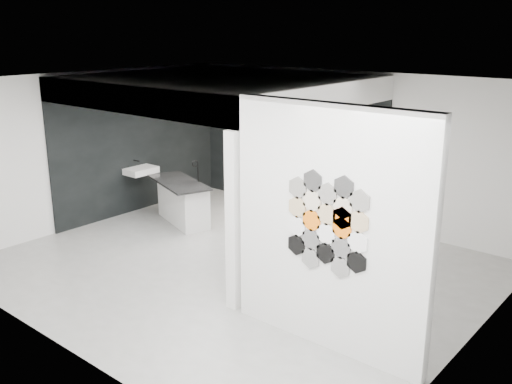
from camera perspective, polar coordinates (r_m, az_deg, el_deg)
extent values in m
cube|color=gray|center=(8.84, -1.76, -7.51)|extent=(7.00, 6.00, 0.01)
cube|color=silver|center=(6.33, 7.26, -3.81)|extent=(2.45, 0.15, 2.80)
cube|color=black|center=(11.47, 3.19, 4.24)|extent=(4.40, 0.04, 2.35)
cube|color=black|center=(11.56, -11.46, 4.04)|extent=(0.04, 4.00, 2.35)
cube|color=silver|center=(9.76, -3.74, 10.30)|extent=(4.40, 4.00, 0.40)
cube|color=silver|center=(7.20, -2.23, -3.06)|extent=(0.16, 0.16, 2.35)
cube|color=silver|center=(8.48, -12.81, 9.04)|extent=(4.40, 0.16, 0.40)
cube|color=silver|center=(11.34, -11.42, 2.11)|extent=(0.40, 0.60, 0.12)
cube|color=black|center=(11.30, 3.29, 4.71)|extent=(3.00, 0.15, 0.04)
cube|color=silver|center=(10.75, -7.30, -1.05)|extent=(1.42, 0.92, 0.77)
cube|color=black|center=(10.61, -7.73, 0.96)|extent=(1.65, 1.15, 0.04)
cube|color=black|center=(10.46, -6.68, 0.83)|extent=(0.49, 0.46, 0.01)
cylinder|color=black|center=(10.48, -5.82, 1.94)|extent=(0.03, 0.03, 0.36)
torus|color=black|center=(10.41, -6.11, 2.85)|extent=(0.06, 0.12, 0.12)
cylinder|color=black|center=(12.07, -1.55, 5.94)|extent=(0.23, 0.23, 0.16)
ellipsoid|color=black|center=(10.83, 6.79, 4.58)|extent=(0.21, 0.21, 0.14)
cylinder|color=gray|center=(10.58, 9.01, 4.14)|extent=(0.20, 0.20, 0.11)
cylinder|color=gray|center=(10.55, 9.20, 4.21)|extent=(0.12, 0.12, 0.15)
cylinder|color=black|center=(11.30, 3.15, 5.19)|extent=(0.07, 0.07, 0.15)
cylinder|color=black|center=(11.69, 0.67, 5.48)|extent=(0.11, 0.11, 0.11)
cylinder|color=black|center=(6.53, 4.08, -5.28)|extent=(0.26, 0.02, 0.26)
cylinder|color=white|center=(6.45, 4.12, -3.42)|extent=(0.26, 0.02, 0.26)
cylinder|color=tan|center=(6.38, 4.16, -1.52)|extent=(0.26, 0.02, 0.26)
cylinder|color=#66635E|center=(6.32, 4.20, 0.43)|extent=(0.26, 0.02, 0.26)
cylinder|color=silver|center=(6.47, 5.47, -6.60)|extent=(0.26, 0.02, 0.26)
cylinder|color=black|center=(6.39, 5.52, -4.74)|extent=(0.26, 0.02, 0.26)
cylinder|color=orange|center=(6.31, 5.57, -2.83)|extent=(0.26, 0.02, 0.26)
cylinder|color=beige|center=(6.24, 5.63, -0.88)|extent=(0.26, 0.02, 0.26)
cylinder|color=#2D2D2D|center=(6.18, 5.69, 1.12)|extent=(0.26, 0.02, 0.26)
cylinder|color=black|center=(6.33, 6.95, -6.08)|extent=(0.26, 0.02, 0.26)
cylinder|color=white|center=(6.25, 7.02, -4.17)|extent=(0.26, 0.02, 0.26)
cylinder|color=tan|center=(6.17, 7.09, -2.21)|extent=(0.26, 0.02, 0.26)
cylinder|color=#66635E|center=(6.11, 7.17, -0.21)|extent=(0.26, 0.02, 0.26)
cylinder|color=silver|center=(6.28, 8.42, -7.45)|extent=(0.26, 0.02, 0.26)
cylinder|color=black|center=(6.19, 8.50, -5.54)|extent=(0.26, 0.02, 0.26)
cylinder|color=orange|center=(6.11, 8.59, -3.58)|extent=(0.26, 0.02, 0.26)
cylinder|color=beige|center=(6.04, 8.68, -1.57)|extent=(0.26, 0.02, 0.26)
cylinder|color=#2D2D2D|center=(5.98, 8.77, 0.49)|extent=(0.26, 0.02, 0.26)
cylinder|color=black|center=(6.15, 10.02, -6.92)|extent=(0.26, 0.02, 0.26)
cylinder|color=white|center=(6.06, 10.12, -4.97)|extent=(0.26, 0.02, 0.26)
cylinder|color=tan|center=(5.99, 10.23, -2.95)|extent=(0.26, 0.02, 0.26)
cylinder|color=#66635E|center=(5.92, 10.34, -0.89)|extent=(0.26, 0.02, 0.26)
cylinder|color=orange|center=(6.08, 8.64, -2.58)|extent=(0.26, 0.02, 0.26)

